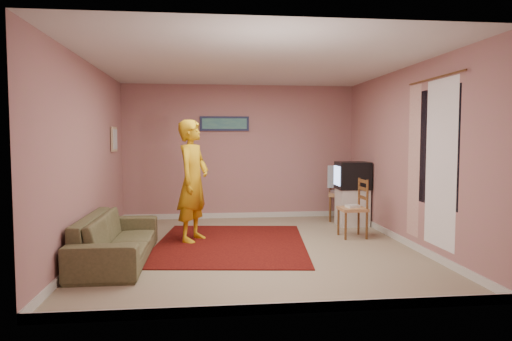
{
  "coord_description": "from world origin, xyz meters",
  "views": [
    {
      "loc": [
        -0.68,
        -6.41,
        1.56
      ],
      "look_at": [
        0.11,
        0.6,
        1.07
      ],
      "focal_mm": 32.0,
      "sensor_mm": 36.0,
      "label": 1
    }
  ],
  "objects": [
    {
      "name": "baseboard_back",
      "position": [
        0.0,
        2.49,
        0.05
      ],
      "size": [
        4.5,
        0.02,
        0.1
      ],
      "primitive_type": "cube",
      "color": "silver",
      "rests_on": "ground"
    },
    {
      "name": "person",
      "position": [
        -0.86,
        0.53,
        0.92
      ],
      "size": [
        0.68,
        0.79,
        1.84
      ],
      "primitive_type": "imported",
      "rotation": [
        0.0,
        0.0,
        1.15
      ],
      "color": "gold",
      "rests_on": "ground"
    },
    {
      "name": "dvd_player",
      "position": [
        1.89,
        1.99,
        0.55
      ],
      "size": [
        0.37,
        0.31,
        0.06
      ],
      "primitive_type": "cube",
      "rotation": [
        0.0,
        0.0,
        0.24
      ],
      "color": "#A9A9AD",
      "rests_on": "chair_a"
    },
    {
      "name": "ceiling",
      "position": [
        0.0,
        0.0,
        2.6
      ],
      "size": [
        4.5,
        5.0,
        0.02
      ],
      "primitive_type": "cube",
      "color": "silver",
      "rests_on": "wall_back"
    },
    {
      "name": "sofa",
      "position": [
        -1.8,
        -0.54,
        0.3
      ],
      "size": [
        0.81,
        2.04,
        0.6
      ],
      "primitive_type": "imported",
      "rotation": [
        0.0,
        0.0,
        1.56
      ],
      "color": "brown",
      "rests_on": "ground"
    },
    {
      "name": "chair_a",
      "position": [
        1.89,
        1.99,
        0.62
      ],
      "size": [
        0.56,
        0.55,
        0.55
      ],
      "rotation": [
        0.0,
        0.0,
        -0.28
      ],
      "color": "tan",
      "rests_on": "ground"
    },
    {
      "name": "window",
      "position": [
        2.24,
        -0.9,
        1.45
      ],
      "size": [
        0.01,
        1.1,
        1.5
      ],
      "primitive_type": "cube",
      "color": "black",
      "rests_on": "wall_right"
    },
    {
      "name": "blue_throw",
      "position": [
        1.89,
        2.18,
        0.82
      ],
      "size": [
        0.41,
        0.05,
        0.43
      ],
      "primitive_type": "cube",
      "color": "#90C4EC",
      "rests_on": "chair_a"
    },
    {
      "name": "game_console",
      "position": [
        1.63,
        0.52,
        0.49
      ],
      "size": [
        0.23,
        0.2,
        0.04
      ],
      "primitive_type": "cube",
      "rotation": [
        0.0,
        0.0,
        0.3
      ],
      "color": "white",
      "rests_on": "chair_b"
    },
    {
      "name": "chair_b",
      "position": [
        1.63,
        0.52,
        0.57
      ],
      "size": [
        0.41,
        0.43,
        0.5
      ],
      "rotation": [
        0.0,
        0.0,
        -1.55
      ],
      "color": "tan",
      "rests_on": "ground"
    },
    {
      "name": "ground",
      "position": [
        0.0,
        0.0,
        0.0
      ],
      "size": [
        5.0,
        5.0,
        0.0
      ],
      "primitive_type": "plane",
      "color": "gray",
      "rests_on": "ground"
    },
    {
      "name": "picture_left",
      "position": [
        -2.22,
        1.6,
        1.55
      ],
      "size": [
        0.04,
        0.38,
        0.42
      ],
      "color": "#C8B289",
      "rests_on": "wall_left"
    },
    {
      "name": "wall_left",
      "position": [
        -2.25,
        0.0,
        1.3
      ],
      "size": [
        0.02,
        5.0,
        2.6
      ],
      "primitive_type": "cube",
      "color": "#9E7268",
      "rests_on": "ground"
    },
    {
      "name": "crt_tv",
      "position": [
        1.94,
        1.49,
        0.9
      ],
      "size": [
        0.59,
        0.53,
        0.49
      ],
      "rotation": [
        0.0,
        0.0,
        -0.03
      ],
      "color": "black",
      "rests_on": "tv_cabinet"
    },
    {
      "name": "curtain_rod",
      "position": [
        2.2,
        -0.9,
        2.32
      ],
      "size": [
        0.02,
        1.4,
        0.02
      ],
      "primitive_type": "cylinder",
      "rotation": [
        1.57,
        0.0,
        0.0
      ],
      "color": "brown",
      "rests_on": "wall_right"
    },
    {
      "name": "baseboard_right",
      "position": [
        2.24,
        0.0,
        0.05
      ],
      "size": [
        0.02,
        5.0,
        0.1
      ],
      "primitive_type": "cube",
      "color": "silver",
      "rests_on": "ground"
    },
    {
      "name": "area_rug",
      "position": [
        -0.31,
        0.25,
        0.01
      ],
      "size": [
        2.48,
        2.95,
        0.01
      ],
      "primitive_type": "cube",
      "rotation": [
        0.0,
        0.0,
        -0.12
      ],
      "color": "black",
      "rests_on": "ground"
    },
    {
      "name": "curtain_sheer",
      "position": [
        2.23,
        -1.05,
        1.25
      ],
      "size": [
        0.01,
        0.75,
        2.1
      ],
      "primitive_type": "cube",
      "color": "white",
      "rests_on": "wall_right"
    },
    {
      "name": "wall_back",
      "position": [
        0.0,
        2.5,
        1.3
      ],
      "size": [
        4.5,
        0.02,
        2.6
      ],
      "primitive_type": "cube",
      "color": "#9E7268",
      "rests_on": "ground"
    },
    {
      "name": "wall_right",
      "position": [
        2.25,
        0.0,
        1.3
      ],
      "size": [
        0.02,
        5.0,
        2.6
      ],
      "primitive_type": "cube",
      "color": "#9E7268",
      "rests_on": "ground"
    },
    {
      "name": "tv_cabinet",
      "position": [
        1.95,
        1.49,
        0.33
      ],
      "size": [
        0.52,
        0.47,
        0.66
      ],
      "primitive_type": "cube",
      "color": "silver",
      "rests_on": "ground"
    },
    {
      "name": "wall_front",
      "position": [
        0.0,
        -2.5,
        1.3
      ],
      "size": [
        4.5,
        0.02,
        2.6
      ],
      "primitive_type": "cube",
      "color": "#9E7268",
      "rests_on": "ground"
    },
    {
      "name": "baseboard_front",
      "position": [
        0.0,
        -2.49,
        0.05
      ],
      "size": [
        4.5,
        0.02,
        0.1
      ],
      "primitive_type": "cube",
      "color": "silver",
      "rests_on": "ground"
    },
    {
      "name": "curtain_floral",
      "position": [
        2.21,
        -0.35,
        1.25
      ],
      "size": [
        0.01,
        0.35,
        2.1
      ],
      "primitive_type": "cube",
      "color": "beige",
      "rests_on": "wall_right"
    },
    {
      "name": "picture_back",
      "position": [
        -0.3,
        2.47,
        1.85
      ],
      "size": [
        0.95,
        0.04,
        0.28
      ],
      "color": "#161C3D",
      "rests_on": "wall_back"
    },
    {
      "name": "baseboard_left",
      "position": [
        -2.24,
        0.0,
        0.05
      ],
      "size": [
        0.02,
        5.0,
        0.1
      ],
      "primitive_type": "cube",
      "color": "silver",
      "rests_on": "ground"
    }
  ]
}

